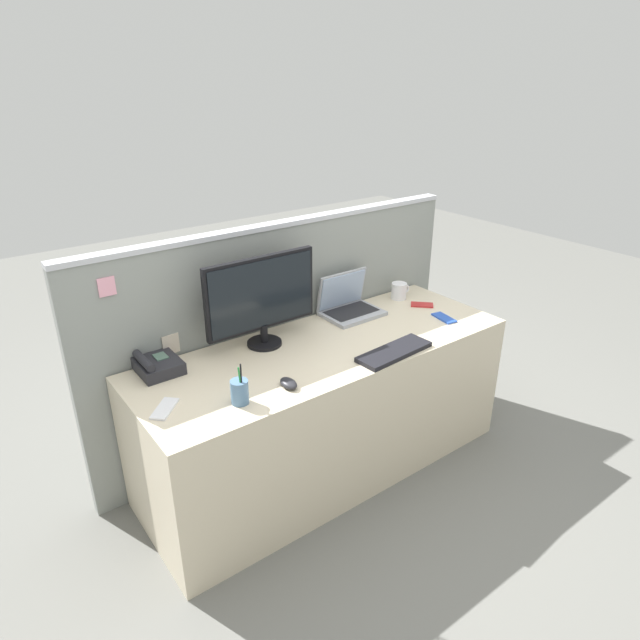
% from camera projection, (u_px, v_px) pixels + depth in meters
% --- Properties ---
extents(ground_plane, '(10.00, 10.00, 0.00)m').
position_uv_depth(ground_plane, '(326.00, 464.00, 2.96)').
color(ground_plane, slate).
extents(desk, '(1.90, 0.68, 0.71)m').
position_uv_depth(desk, '(326.00, 408.00, 2.82)').
color(desk, beige).
rests_on(desk, ground_plane).
extents(cubicle_divider, '(2.18, 0.08, 1.25)m').
position_uv_depth(cubicle_divider, '(284.00, 335.00, 2.98)').
color(cubicle_divider, gray).
rests_on(cubicle_divider, ground_plane).
extents(desktop_monitor, '(0.58, 0.17, 0.44)m').
position_uv_depth(desktop_monitor, '(261.00, 297.00, 2.59)').
color(desktop_monitor, black).
rests_on(desktop_monitor, desk).
extents(laptop, '(0.31, 0.24, 0.22)m').
position_uv_depth(laptop, '(348.00, 304.00, 3.01)').
color(laptop, '#9EA0A8').
rests_on(laptop, desk).
extents(desk_phone, '(0.18, 0.20, 0.09)m').
position_uv_depth(desk_phone, '(157.00, 365.00, 2.43)').
color(desk_phone, '#232328').
rests_on(desk_phone, desk).
extents(keyboard_main, '(0.40, 0.16, 0.02)m').
position_uv_depth(keyboard_main, '(394.00, 352.00, 2.59)').
color(keyboard_main, black).
rests_on(keyboard_main, desk).
extents(computer_mouse_right_hand, '(0.07, 0.10, 0.03)m').
position_uv_depth(computer_mouse_right_hand, '(289.00, 383.00, 2.32)').
color(computer_mouse_right_hand, '#232328').
rests_on(computer_mouse_right_hand, desk).
extents(pen_cup, '(0.07, 0.07, 0.18)m').
position_uv_depth(pen_cup, '(240.00, 392.00, 2.19)').
color(pen_cup, '#4C7093').
rests_on(pen_cup, desk).
extents(cell_phone_red_case, '(0.13, 0.13, 0.01)m').
position_uv_depth(cell_phone_red_case, '(422.00, 305.00, 3.13)').
color(cell_phone_red_case, '#B22323').
rests_on(cell_phone_red_case, desk).
extents(cell_phone_white_slab, '(0.15, 0.15, 0.01)m').
position_uv_depth(cell_phone_white_slab, '(165.00, 409.00, 2.17)').
color(cell_phone_white_slab, silver).
rests_on(cell_phone_white_slab, desk).
extents(cell_phone_blue_case, '(0.09, 0.15, 0.01)m').
position_uv_depth(cell_phone_blue_case, '(444.00, 318.00, 2.96)').
color(cell_phone_blue_case, blue).
rests_on(cell_phone_blue_case, desk).
extents(coffee_mug, '(0.13, 0.09, 0.10)m').
position_uv_depth(coffee_mug, '(399.00, 291.00, 3.21)').
color(coffee_mug, white).
rests_on(coffee_mug, desk).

